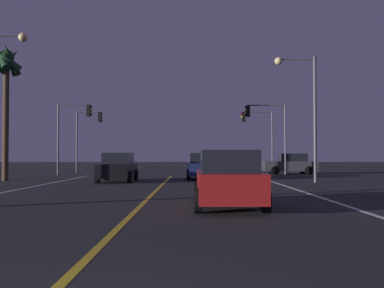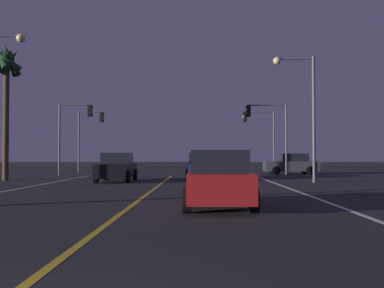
{
  "view_description": "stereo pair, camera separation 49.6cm",
  "coord_description": "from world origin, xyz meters",
  "px_view_note": "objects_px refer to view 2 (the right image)",
  "views": [
    {
      "loc": [
        1.57,
        -2.86,
        1.55
      ],
      "look_at": [
        1.65,
        23.42,
        2.23
      ],
      "focal_mm": 41.07,
      "sensor_mm": 36.0,
      "label": 1
    },
    {
      "loc": [
        2.07,
        -2.86,
        1.55
      ],
      "look_at": [
        1.65,
        23.42,
        2.23
      ],
      "focal_mm": 41.07,
      "sensor_mm": 36.0,
      "label": 2
    }
  ],
  "objects_px": {
    "traffic_light_far_right": "(259,127)",
    "palm_tree_left_mid": "(6,72)",
    "car_lead_same_lane": "(218,180)",
    "car_crossing_side": "(292,164)",
    "traffic_light_far_left": "(91,128)",
    "traffic_light_near_left": "(75,123)",
    "car_ahead_far": "(202,166)",
    "car_oncoming": "(117,168)",
    "street_lamp_right_far": "(303,101)",
    "traffic_light_near_right": "(267,123)"
  },
  "relations": [
    {
      "from": "traffic_light_far_left",
      "to": "palm_tree_left_mid",
      "type": "bearing_deg",
      "value": -99.44
    },
    {
      "from": "car_oncoming",
      "to": "car_lead_same_lane",
      "type": "distance_m",
      "value": 13.97
    },
    {
      "from": "car_ahead_far",
      "to": "car_crossing_side",
      "type": "distance_m",
      "value": 10.32
    },
    {
      "from": "car_ahead_far",
      "to": "traffic_light_far_right",
      "type": "xyz_separation_m",
      "value": [
        5.21,
        10.71,
        3.26
      ]
    },
    {
      "from": "traffic_light_near_left",
      "to": "palm_tree_left_mid",
      "type": "bearing_deg",
      "value": -107.52
    },
    {
      "from": "car_ahead_far",
      "to": "car_crossing_side",
      "type": "relative_size",
      "value": 1.0
    },
    {
      "from": "traffic_light_near_right",
      "to": "street_lamp_right_far",
      "type": "distance_m",
      "value": 8.94
    },
    {
      "from": "car_lead_same_lane",
      "to": "traffic_light_near_right",
      "type": "bearing_deg",
      "value": -12.59
    },
    {
      "from": "palm_tree_left_mid",
      "to": "traffic_light_near_left",
      "type": "bearing_deg",
      "value": 72.48
    },
    {
      "from": "car_ahead_far",
      "to": "palm_tree_left_mid",
      "type": "distance_m",
      "value": 13.57
    },
    {
      "from": "car_oncoming",
      "to": "car_lead_same_lane",
      "type": "height_order",
      "value": "same"
    },
    {
      "from": "traffic_light_far_right",
      "to": "palm_tree_left_mid",
      "type": "height_order",
      "value": "palm_tree_left_mid"
    },
    {
      "from": "car_lead_same_lane",
      "to": "palm_tree_left_mid",
      "type": "height_order",
      "value": "palm_tree_left_mid"
    },
    {
      "from": "car_crossing_side",
      "to": "traffic_light_near_right",
      "type": "distance_m",
      "value": 4.48
    },
    {
      "from": "car_ahead_far",
      "to": "car_lead_same_lane",
      "type": "relative_size",
      "value": 1.0
    },
    {
      "from": "traffic_light_near_right",
      "to": "palm_tree_left_mid",
      "type": "height_order",
      "value": "palm_tree_left_mid"
    },
    {
      "from": "car_ahead_far",
      "to": "street_lamp_right_far",
      "type": "xyz_separation_m",
      "value": [
        5.77,
        -3.67,
        3.83
      ]
    },
    {
      "from": "traffic_light_near_left",
      "to": "traffic_light_far_left",
      "type": "distance_m",
      "value": 5.5
    },
    {
      "from": "car_lead_same_lane",
      "to": "car_crossing_side",
      "type": "bearing_deg",
      "value": -16.99
    },
    {
      "from": "palm_tree_left_mid",
      "to": "traffic_light_far_right",
      "type": "bearing_deg",
      "value": 36.2
    },
    {
      "from": "car_crossing_side",
      "to": "traffic_light_near_left",
      "type": "xyz_separation_m",
      "value": [
        -17.18,
        -2.02,
        3.25
      ]
    },
    {
      "from": "car_ahead_far",
      "to": "traffic_light_far_left",
      "type": "height_order",
      "value": "traffic_light_far_left"
    },
    {
      "from": "traffic_light_near_right",
      "to": "traffic_light_near_left",
      "type": "bearing_deg",
      "value": -0.0
    },
    {
      "from": "traffic_light_near_left",
      "to": "traffic_light_far_right",
      "type": "distance_m",
      "value": 16.0
    },
    {
      "from": "car_oncoming",
      "to": "car_crossing_side",
      "type": "xyz_separation_m",
      "value": [
        12.43,
        9.97,
        0.0
      ]
    },
    {
      "from": "car_lead_same_lane",
      "to": "car_crossing_side",
      "type": "height_order",
      "value": "same"
    },
    {
      "from": "car_oncoming",
      "to": "traffic_light_near_right",
      "type": "xyz_separation_m",
      "value": [
        10.11,
        7.95,
        3.25
      ]
    },
    {
      "from": "traffic_light_near_right",
      "to": "palm_tree_left_mid",
      "type": "xyz_separation_m",
      "value": [
        -17.12,
        -7.15,
        2.63
      ]
    },
    {
      "from": "traffic_light_far_right",
      "to": "street_lamp_right_far",
      "type": "height_order",
      "value": "street_lamp_right_far"
    },
    {
      "from": "car_oncoming",
      "to": "traffic_light_near_left",
      "type": "height_order",
      "value": "traffic_light_near_left"
    },
    {
      "from": "car_lead_same_lane",
      "to": "traffic_light_near_left",
      "type": "relative_size",
      "value": 0.78
    },
    {
      "from": "car_ahead_far",
      "to": "traffic_light_far_right",
      "type": "relative_size",
      "value": 0.78
    },
    {
      "from": "traffic_light_near_right",
      "to": "palm_tree_left_mid",
      "type": "distance_m",
      "value": 18.73
    },
    {
      "from": "traffic_light_far_left",
      "to": "palm_tree_left_mid",
      "type": "xyz_separation_m",
      "value": [
        -2.1,
        -12.65,
        2.66
      ]
    },
    {
      "from": "car_ahead_far",
      "to": "car_crossing_side",
      "type": "bearing_deg",
      "value": -45.53
    },
    {
      "from": "car_crossing_side",
      "to": "traffic_light_near_left",
      "type": "relative_size",
      "value": 0.78
    },
    {
      "from": "car_ahead_far",
      "to": "traffic_light_near_left",
      "type": "xyz_separation_m",
      "value": [
        -9.82,
        5.21,
        3.25
      ]
    },
    {
      "from": "traffic_light_far_left",
      "to": "car_oncoming",
      "type": "bearing_deg",
      "value": -69.96
    },
    {
      "from": "car_oncoming",
      "to": "traffic_light_far_right",
      "type": "distance_m",
      "value": 17.24
    },
    {
      "from": "palm_tree_left_mid",
      "to": "traffic_light_far_left",
      "type": "bearing_deg",
      "value": 80.56
    },
    {
      "from": "traffic_light_near_right",
      "to": "traffic_light_far_right",
      "type": "relative_size",
      "value": 0.99
    },
    {
      "from": "car_lead_same_lane",
      "to": "traffic_light_far_left",
      "type": "height_order",
      "value": "traffic_light_far_left"
    },
    {
      "from": "traffic_light_far_right",
      "to": "street_lamp_right_far",
      "type": "distance_m",
      "value": 14.41
    },
    {
      "from": "traffic_light_near_left",
      "to": "traffic_light_far_left",
      "type": "height_order",
      "value": "traffic_light_near_left"
    },
    {
      "from": "car_ahead_far",
      "to": "car_lead_same_lane",
      "type": "distance_m",
      "value": 15.6
    },
    {
      "from": "car_oncoming",
      "to": "street_lamp_right_far",
      "type": "height_order",
      "value": "street_lamp_right_far"
    },
    {
      "from": "traffic_light_far_right",
      "to": "palm_tree_left_mid",
      "type": "bearing_deg",
      "value": 36.2
    },
    {
      "from": "traffic_light_near_right",
      "to": "traffic_light_far_left",
      "type": "xyz_separation_m",
      "value": [
        -15.01,
        5.5,
        -0.03
      ]
    },
    {
      "from": "car_lead_same_lane",
      "to": "traffic_light_far_right",
      "type": "bearing_deg",
      "value": -10.38
    },
    {
      "from": "traffic_light_far_left",
      "to": "street_lamp_right_far",
      "type": "height_order",
      "value": "street_lamp_right_far"
    }
  ]
}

